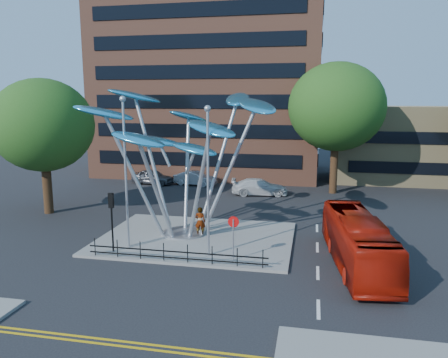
% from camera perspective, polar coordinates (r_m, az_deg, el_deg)
% --- Properties ---
extents(ground, '(120.00, 120.00, 0.00)m').
position_cam_1_polar(ground, '(22.32, -5.17, -12.76)').
color(ground, black).
rests_on(ground, ground).
extents(traffic_island, '(12.00, 9.00, 0.15)m').
position_cam_1_polar(traffic_island, '(27.95, -3.60, -7.72)').
color(traffic_island, slate).
rests_on(traffic_island, ground).
extents(double_yellow_near, '(40.00, 0.12, 0.01)m').
position_cam_1_polar(double_yellow_near, '(17.28, -11.27, -20.28)').
color(double_yellow_near, gold).
rests_on(double_yellow_near, ground).
extents(double_yellow_far, '(40.00, 0.12, 0.01)m').
position_cam_1_polar(double_yellow_far, '(17.05, -11.69, -20.76)').
color(double_yellow_far, gold).
rests_on(double_yellow_far, ground).
extents(brick_tower, '(25.00, 15.00, 30.00)m').
position_cam_1_polar(brick_tower, '(53.36, -1.59, 17.13)').
color(brick_tower, brown).
rests_on(brick_tower, ground).
extents(low_building_near, '(15.00, 8.00, 8.00)m').
position_cam_1_polar(low_building_near, '(50.83, 22.91, 4.22)').
color(low_building_near, tan).
rests_on(low_building_near, ground).
extents(tree_right, '(8.80, 8.80, 12.11)m').
position_cam_1_polar(tree_right, '(41.67, 14.49, 9.09)').
color(tree_right, black).
rests_on(tree_right, ground).
extents(tree_left, '(7.60, 7.60, 10.32)m').
position_cam_1_polar(tree_left, '(35.81, -22.59, 6.47)').
color(tree_left, black).
rests_on(tree_left, ground).
extents(leaf_sculpture, '(12.72, 9.54, 9.51)m').
position_cam_1_polar(leaf_sculpture, '(27.58, -5.54, 6.43)').
color(leaf_sculpture, '#9EA0A5').
rests_on(leaf_sculpture, traffic_island).
extents(street_lamp_left, '(0.36, 0.36, 8.80)m').
position_cam_1_polar(street_lamp_left, '(25.63, -12.79, 2.51)').
color(street_lamp_left, '#9EA0A5').
rests_on(street_lamp_left, traffic_island).
extents(street_lamp_right, '(0.36, 0.36, 8.30)m').
position_cam_1_polar(street_lamp_right, '(23.57, -2.12, 1.44)').
color(street_lamp_right, '#9EA0A5').
rests_on(street_lamp_right, traffic_island).
extents(traffic_light_island, '(0.28, 0.18, 3.42)m').
position_cam_1_polar(traffic_light_island, '(25.47, -14.49, -3.90)').
color(traffic_light_island, black).
rests_on(traffic_light_island, traffic_island).
extents(no_entry_sign_island, '(0.60, 0.10, 2.45)m').
position_cam_1_polar(no_entry_sign_island, '(23.55, 1.23, -6.76)').
color(no_entry_sign_island, '#9EA0A5').
rests_on(no_entry_sign_island, traffic_island).
extents(pedestrian_railing_front, '(10.00, 0.06, 1.00)m').
position_cam_1_polar(pedestrian_railing_front, '(23.90, -6.34, -9.75)').
color(pedestrian_railing_front, black).
rests_on(pedestrian_railing_front, traffic_island).
extents(red_bus, '(3.43, 9.91, 2.70)m').
position_cam_1_polar(red_bus, '(24.37, 17.00, -7.77)').
color(red_bus, '#9F1407').
rests_on(red_bus, ground).
extents(pedestrian, '(0.71, 0.50, 1.87)m').
position_cam_1_polar(pedestrian, '(27.96, -3.14, -5.55)').
color(pedestrian, gray).
rests_on(pedestrian, traffic_island).
extents(parked_car_left, '(4.66, 2.37, 1.52)m').
position_cam_1_polar(parked_car_left, '(46.05, -9.29, 0.27)').
color(parked_car_left, '#45474E').
rests_on(parked_car_left, ground).
extents(parked_car_mid, '(4.59, 2.27, 1.45)m').
position_cam_1_polar(parked_car_mid, '(44.94, -3.79, 0.09)').
color(parked_car_mid, '#A6A9AE').
rests_on(parked_car_mid, ground).
extents(parked_car_right, '(5.42, 2.89, 1.49)m').
position_cam_1_polar(parked_car_right, '(40.47, 4.67, -1.05)').
color(parked_car_right, silver).
rests_on(parked_car_right, ground).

